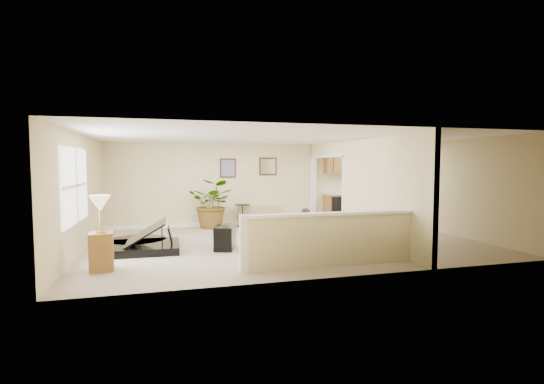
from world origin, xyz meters
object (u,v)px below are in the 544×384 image
object	(u,v)px
piano	(140,222)
loveseat	(261,216)
palm_plant	(213,204)
lamp_stand	(101,239)
piano_bench	(225,237)
accent_table	(243,212)
small_plant	(305,219)

from	to	relation	value
piano	loveseat	size ratio (longest dim) A/B	1.44
loveseat	palm_plant	distance (m)	1.51
loveseat	lamp_stand	bearing A→B (deg)	-133.11
piano_bench	accent_table	world-z (taller)	accent_table
piano	loveseat	xyz separation A→B (m)	(3.32, 2.63, -0.32)
piano	palm_plant	distance (m)	3.20
piano	lamp_stand	size ratio (longest dim) A/B	1.44
piano	piano_bench	xyz separation A→B (m)	(1.79, -0.38, -0.35)
accent_table	piano_bench	bearing A→B (deg)	-107.97
loveseat	accent_table	size ratio (longest dim) A/B	1.98
piano	small_plant	bearing A→B (deg)	24.48
palm_plant	piano_bench	bearing A→B (deg)	-91.60
loveseat	accent_table	distance (m)	0.59
piano_bench	palm_plant	size ratio (longest dim) A/B	0.47
accent_table	small_plant	size ratio (longest dim) A/B	1.19
piano_bench	small_plant	world-z (taller)	small_plant
piano_bench	piano	bearing A→B (deg)	167.89
loveseat	palm_plant	world-z (taller)	palm_plant
lamp_stand	piano_bench	bearing A→B (deg)	27.28
piano	lamp_stand	world-z (taller)	piano
accent_table	loveseat	bearing A→B (deg)	4.33
piano_bench	accent_table	distance (m)	3.13
loveseat	palm_plant	size ratio (longest dim) A/B	0.81
piano_bench	small_plant	xyz separation A→B (m)	(2.74, 2.36, -0.02)
loveseat	small_plant	xyz separation A→B (m)	(1.20, -0.65, -0.05)
palm_plant	small_plant	xyz separation A→B (m)	(2.65, -0.61, -0.46)
palm_plant	accent_table	bearing A→B (deg)	0.00
piano_bench	palm_plant	distance (m)	3.01
piano_bench	palm_plant	xyz separation A→B (m)	(0.08, 2.97, 0.45)
accent_table	lamp_stand	world-z (taller)	lamp_stand
piano	piano_bench	distance (m)	1.86
palm_plant	small_plant	distance (m)	2.76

